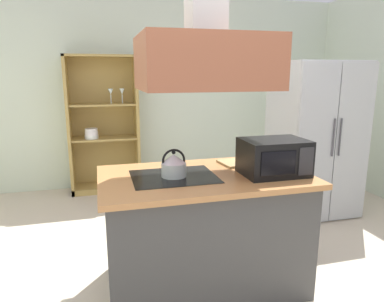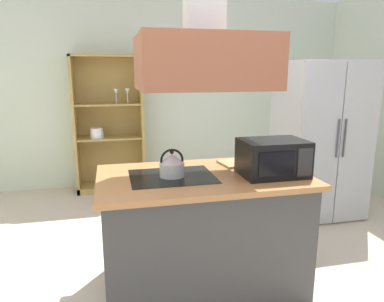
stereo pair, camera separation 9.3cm
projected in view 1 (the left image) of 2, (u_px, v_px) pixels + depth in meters
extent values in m
plane|color=beige|center=(201.00, 301.00, 2.56)|extent=(7.80, 7.80, 0.00)
cube|color=silver|center=(143.00, 92.00, 5.09)|extent=(6.00, 0.12, 2.70)
cube|color=#3E3E3C|center=(204.00, 233.00, 2.67)|extent=(1.44, 0.82, 0.86)
cube|color=#B07743|center=(204.00, 177.00, 2.58)|extent=(1.52, 0.90, 0.04)
cube|color=black|center=(174.00, 176.00, 2.51)|extent=(0.60, 0.48, 0.00)
cube|color=brown|center=(205.00, 63.00, 2.40)|extent=(0.90, 0.70, 0.36)
cube|color=#B9BBBD|center=(314.00, 139.00, 4.07)|extent=(0.90, 0.72, 1.76)
cube|color=#B7BABE|center=(316.00, 146.00, 3.66)|extent=(0.44, 0.03, 1.72)
cube|color=#BBBEC0|center=(352.00, 144.00, 3.77)|extent=(0.44, 0.03, 1.72)
cylinder|color=#4C4C51|center=(334.00, 138.00, 3.66)|extent=(0.02, 0.02, 0.40)
cylinder|color=#4C4C51|center=(340.00, 137.00, 3.68)|extent=(0.02, 0.02, 0.40)
cube|color=#AA8B48|center=(69.00, 126.00, 4.68)|extent=(0.04, 0.40, 1.86)
cube|color=#AA8B48|center=(137.00, 124.00, 4.91)|extent=(0.04, 0.40, 1.86)
cube|color=#AA8B48|center=(100.00, 56.00, 4.59)|extent=(0.94, 0.40, 0.03)
cube|color=#AA8B48|center=(107.00, 187.00, 4.99)|extent=(0.94, 0.40, 0.08)
cube|color=#AA8B48|center=(103.00, 123.00, 4.97)|extent=(0.94, 0.02, 1.86)
cube|color=#AA8B48|center=(104.00, 138.00, 4.83)|extent=(0.86, 0.36, 0.02)
cube|color=#AA8B48|center=(103.00, 104.00, 4.73)|extent=(0.86, 0.36, 0.02)
cylinder|color=white|center=(92.00, 137.00, 4.74)|extent=(0.18, 0.18, 0.05)
cylinder|color=white|center=(91.00, 134.00, 4.73)|extent=(0.17, 0.17, 0.05)
cylinder|color=white|center=(91.00, 130.00, 4.72)|extent=(0.16, 0.16, 0.05)
cylinder|color=silver|center=(111.00, 99.00, 4.71)|extent=(0.01, 0.01, 0.12)
cone|color=silver|center=(111.00, 92.00, 4.68)|extent=(0.07, 0.07, 0.08)
cylinder|color=silver|center=(122.00, 99.00, 4.74)|extent=(0.01, 0.01, 0.12)
cone|color=silver|center=(122.00, 91.00, 4.72)|extent=(0.07, 0.07, 0.08)
cylinder|color=#B2BEB8|center=(174.00, 170.00, 2.50)|extent=(0.18, 0.18, 0.10)
cone|color=#BFB7C4|center=(174.00, 159.00, 2.48)|extent=(0.17, 0.17, 0.06)
sphere|color=black|center=(174.00, 152.00, 2.47)|extent=(0.03, 0.03, 0.03)
torus|color=black|center=(174.00, 161.00, 2.49)|extent=(0.17, 0.02, 0.17)
cube|color=tan|center=(241.00, 162.00, 2.88)|extent=(0.37, 0.28, 0.02)
cube|color=black|center=(274.00, 157.00, 2.55)|extent=(0.46, 0.34, 0.26)
cube|color=black|center=(279.00, 163.00, 2.37)|extent=(0.26, 0.01, 0.17)
cube|color=#262628|center=(306.00, 161.00, 2.43)|extent=(0.11, 0.01, 0.20)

